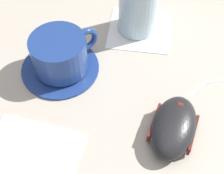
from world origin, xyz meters
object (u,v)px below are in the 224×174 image
at_px(saucer, 60,67).
at_px(drinking_glass, 138,5).
at_px(coffee_cup, 60,53).
at_px(computer_mouse, 174,127).

height_order(saucer, drinking_glass, drinking_glass).
height_order(coffee_cup, drinking_glass, drinking_glass).
xyz_separation_m(coffee_cup, computer_mouse, (0.11, 0.18, -0.02)).
relative_size(computer_mouse, drinking_glass, 1.16).
xyz_separation_m(saucer, coffee_cup, (-0.00, 0.00, 0.03)).
height_order(coffee_cup, computer_mouse, coffee_cup).
bearing_deg(drinking_glass, saucer, -48.01).
bearing_deg(computer_mouse, saucer, -119.66).
relative_size(saucer, drinking_glass, 1.27).
height_order(saucer, computer_mouse, computer_mouse).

